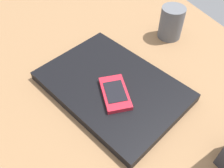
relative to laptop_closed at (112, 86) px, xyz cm
name	(u,v)px	position (x,y,z in cm)	size (l,w,h in cm)	color
desk_surface	(118,74)	(-5.39, 4.51, -2.67)	(120.00, 80.00, 3.00)	olive
laptop_closed	(112,86)	(0.00, 0.00, 0.00)	(34.32, 24.17, 2.33)	black
cell_phone_on_laptop	(115,93)	(3.59, -1.04, 1.75)	(11.37, 7.95, 1.24)	red
pen_cup	(171,23)	(-11.71, 25.57, 3.64)	(6.94, 6.94, 9.62)	#595B60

